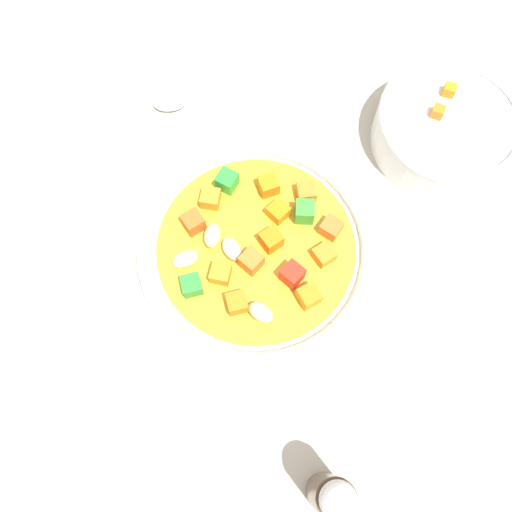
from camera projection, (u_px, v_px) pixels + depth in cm
name	position (u px, v px, depth cm)	size (l,w,h in cm)	color
ground_plane	(256.00, 270.00, 49.19)	(140.00, 140.00, 2.00)	#BAB2A0
soup_bowl_main	(256.00, 255.00, 45.37)	(19.87, 19.87, 6.93)	white
spoon	(227.00, 100.00, 54.09)	(4.48, 20.93, 1.03)	silver
side_bowl_small	(448.00, 129.00, 50.54)	(14.24, 14.24, 4.95)	white
pepper_shaker	(331.00, 496.00, 37.31)	(2.87, 2.87, 9.40)	#4C3828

